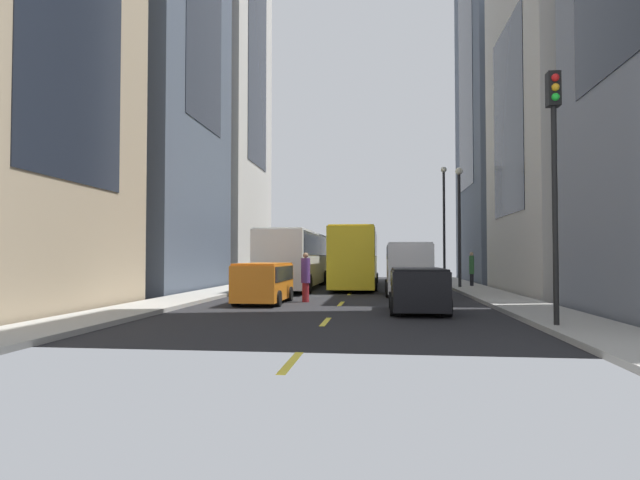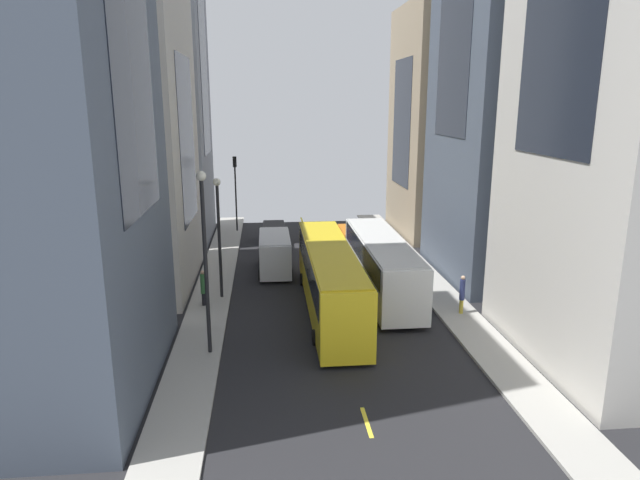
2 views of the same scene
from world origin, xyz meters
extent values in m
plane|color=black|center=(0.00, 0.00, 0.00)|extent=(39.99, 39.99, 0.00)
cube|color=#9E9B93|center=(-6.85, 0.00, 0.07)|extent=(2.29, 44.00, 0.15)
cube|color=#9E9B93|center=(6.85, 0.00, 0.07)|extent=(2.29, 44.00, 0.15)
cube|color=yellow|center=(0.00, -21.00, 0.01)|extent=(0.16, 2.00, 0.01)
cube|color=yellow|center=(0.00, -15.00, 0.01)|extent=(0.16, 2.00, 0.01)
cube|color=yellow|center=(0.00, -9.00, 0.01)|extent=(0.16, 2.00, 0.01)
cube|color=yellow|center=(0.00, -3.00, 0.01)|extent=(0.16, 2.00, 0.01)
cube|color=yellow|center=(0.00, 3.00, 0.01)|extent=(0.16, 2.00, 0.01)
cube|color=yellow|center=(0.00, 9.00, 0.01)|extent=(0.16, 2.00, 0.01)
cube|color=yellow|center=(0.00, 15.00, 0.01)|extent=(0.16, 2.00, 0.01)
cube|color=yellow|center=(0.00, 21.00, 0.01)|extent=(0.16, 2.00, 0.01)
cube|color=beige|center=(-12.87, 10.73, 20.43)|extent=(9.35, 11.14, 40.87)
cube|color=#1E232D|center=(-12.87, 10.73, 20.43)|extent=(9.45, 6.13, 22.48)
cube|color=#B7B2A8|center=(11.59, -2.21, 9.07)|extent=(6.79, 11.37, 18.14)
cube|color=#1E232D|center=(11.59, -2.21, 9.07)|extent=(6.86, 6.26, 9.98)
cube|color=#4C5666|center=(12.10, 11.14, 15.97)|extent=(7.81, 11.67, 31.95)
cube|color=#1E232D|center=(12.10, 11.14, 15.97)|extent=(7.89, 6.42, 17.57)
cube|color=silver|center=(-3.41, 0.97, 1.77)|extent=(2.55, 12.71, 3.00)
cube|color=black|center=(-3.41, 0.97, 2.62)|extent=(2.60, 11.69, 1.20)
cube|color=beige|center=(-3.41, 0.97, 3.31)|extent=(2.45, 12.20, 0.08)
cylinder|color=black|center=(-4.58, 4.91, 0.50)|extent=(0.46, 1.00, 1.00)
cylinder|color=black|center=(-2.24, 4.91, 0.50)|extent=(0.46, 1.00, 1.00)
cylinder|color=black|center=(-4.58, -2.97, 0.50)|extent=(0.46, 1.00, 1.00)
cylinder|color=black|center=(-2.24, -2.97, 0.50)|extent=(0.46, 1.00, 1.00)
cube|color=yellow|center=(0.07, 3.67, 1.86)|extent=(2.45, 14.50, 3.30)
cube|color=black|center=(0.07, 3.67, 2.72)|extent=(2.50, 13.34, 1.48)
cube|color=gold|center=(0.07, 3.67, 3.55)|extent=(2.35, 13.92, 0.08)
cylinder|color=black|center=(-1.06, 8.17, 0.38)|extent=(0.44, 0.76, 0.76)
cylinder|color=black|center=(1.20, 8.17, 0.38)|extent=(0.44, 0.76, 0.76)
cylinder|color=black|center=(-1.06, -0.82, 0.38)|extent=(0.44, 0.76, 0.76)
cylinder|color=black|center=(1.20, -0.82, 0.38)|extent=(0.44, 0.76, 0.76)
cube|color=white|center=(2.95, -3.80, 1.35)|extent=(2.05, 5.44, 2.30)
cube|color=black|center=(2.95, -3.80, 2.10)|extent=(2.09, 5.01, 0.69)
cube|color=silver|center=(2.95, -3.80, 2.54)|extent=(1.97, 5.23, 0.08)
cylinder|color=black|center=(2.01, -2.11, 0.36)|extent=(0.37, 0.72, 0.72)
cylinder|color=black|center=(3.90, -2.11, 0.36)|extent=(0.37, 0.72, 0.72)
cylinder|color=black|center=(2.01, -5.49, 0.36)|extent=(0.37, 0.72, 0.72)
cylinder|color=black|center=(3.90, -5.49, 0.36)|extent=(0.37, 0.72, 0.72)
cube|color=black|center=(2.87, -11.96, 0.80)|extent=(1.77, 4.03, 1.26)
cube|color=black|center=(2.87, -11.96, 1.12)|extent=(1.81, 3.71, 0.53)
cube|color=black|center=(2.87, -11.96, 1.47)|extent=(1.70, 3.87, 0.08)
cylinder|color=black|center=(2.06, -10.71, 0.31)|extent=(0.32, 0.62, 0.62)
cylinder|color=black|center=(3.69, -10.71, 0.31)|extent=(0.32, 0.62, 0.62)
cylinder|color=black|center=(2.06, -13.21, 0.31)|extent=(0.32, 0.62, 0.62)
cylinder|color=black|center=(3.69, -13.21, 0.31)|extent=(0.32, 0.62, 0.62)
cube|color=orange|center=(-3.15, -9.16, 0.87)|extent=(1.72, 4.23, 1.40)
cube|color=black|center=(-3.15, -9.16, 1.23)|extent=(1.76, 3.90, 0.59)
cube|color=#BE6115|center=(-3.15, -9.16, 1.61)|extent=(1.65, 4.07, 0.08)
cylinder|color=black|center=(-3.94, -7.85, 0.31)|extent=(0.31, 0.62, 0.62)
cylinder|color=black|center=(-2.36, -7.85, 0.31)|extent=(0.31, 0.62, 0.62)
cylinder|color=black|center=(-3.94, -10.48, 0.31)|extent=(0.31, 0.62, 0.62)
cylinder|color=black|center=(-2.36, -10.48, 0.31)|extent=(0.31, 0.62, 0.62)
cylinder|color=maroon|center=(-1.55, -8.28, 0.40)|extent=(0.29, 0.29, 0.80)
cylinder|color=#593372|center=(-1.55, -8.28, 1.33)|extent=(0.39, 0.39, 1.05)
sphere|color=#8C6647|center=(-1.55, -8.28, 1.97)|extent=(0.23, 0.23, 0.23)
cylinder|color=black|center=(7.11, 2.61, 0.51)|extent=(0.22, 0.22, 0.72)
cylinder|color=#336B38|center=(7.11, 2.61, 1.42)|extent=(0.29, 0.29, 1.11)
sphere|color=tan|center=(7.11, 2.61, 2.09)|extent=(0.23, 0.23, 0.23)
cylinder|color=gold|center=(-6.98, 5.22, 0.54)|extent=(0.22, 0.22, 0.77)
cylinder|color=navy|center=(-6.98, 5.22, 1.49)|extent=(0.29, 0.29, 1.14)
sphere|color=tan|center=(-6.98, 5.22, 2.18)|extent=(0.22, 0.22, 0.22)
cylinder|color=black|center=(6.10, -16.15, 2.99)|extent=(0.14, 0.14, 5.68)
cube|color=black|center=(6.10, -16.15, 6.28)|extent=(0.32, 0.32, 0.90)
sphere|color=red|center=(6.10, -16.32, 6.53)|extent=(0.20, 0.20, 0.20)
sphere|color=orange|center=(6.10, -16.32, 6.28)|extent=(0.20, 0.20, 0.20)
sphere|color=green|center=(6.10, -16.32, 6.03)|extent=(0.20, 0.20, 0.20)
cylinder|color=black|center=(6.20, 1.28, 3.47)|extent=(0.18, 0.18, 6.64)
sphere|color=silver|center=(6.20, 1.28, 6.97)|extent=(0.44, 0.44, 0.44)
cylinder|color=black|center=(6.20, 8.77, 4.13)|extent=(0.18, 0.18, 7.96)
sphere|color=silver|center=(6.20, 8.77, 8.29)|extent=(0.44, 0.44, 0.44)
camera|label=1|loc=(1.61, -30.41, 1.90)|focal=29.67mm
camera|label=2|loc=(3.47, 32.84, 11.39)|focal=31.26mm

